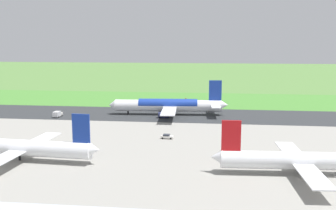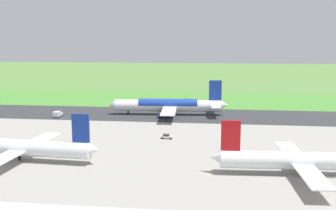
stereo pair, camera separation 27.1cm
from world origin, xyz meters
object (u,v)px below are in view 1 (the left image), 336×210
(no_stopping_sign, at_px, (186,100))
(airliner_main, at_px, (169,105))
(traffic_cone_orange, at_px, (172,102))
(service_truck_baggage, at_px, (58,114))
(airliner_parked_near, at_px, (303,160))
(service_car_followme, at_px, (167,136))
(airliner_parked_mid, at_px, (20,147))

(no_stopping_sign, bearing_deg, airliner_main, 81.68)
(airliner_main, xyz_separation_m, no_stopping_sign, (-5.13, -35.08, -2.83))
(no_stopping_sign, distance_m, traffic_cone_orange, 8.01)
(no_stopping_sign, height_order, traffic_cone_orange, no_stopping_sign)
(service_truck_baggage, distance_m, traffic_cone_orange, 65.43)
(airliner_parked_near, relative_size, traffic_cone_orange, 85.46)
(airliner_parked_near, distance_m, service_car_followme, 49.99)
(airliner_main, bearing_deg, airliner_parked_near, 119.52)
(airliner_parked_mid, distance_m, service_truck_baggage, 62.95)
(no_stopping_sign, bearing_deg, airliner_parked_near, 108.78)
(airliner_parked_near, bearing_deg, no_stopping_sign, -71.22)
(service_car_followme, height_order, traffic_cone_orange, service_car_followme)
(airliner_main, bearing_deg, airliner_parked_mid, 65.12)
(airliner_parked_near, height_order, service_truck_baggage, airliner_parked_near)
(airliner_parked_near, bearing_deg, airliner_parked_mid, -2.17)
(service_car_followme, bearing_deg, airliner_parked_mid, 37.39)
(airliner_main, distance_m, airliner_parked_near, 86.70)
(airliner_parked_mid, distance_m, traffic_cone_orange, 112.95)
(airliner_parked_mid, bearing_deg, service_car_followme, -142.61)
(airliner_parked_near, distance_m, no_stopping_sign, 116.76)
(no_stopping_sign, bearing_deg, traffic_cone_orange, -6.78)
(service_car_followme, xyz_separation_m, traffic_cone_orange, (7.12, -79.49, -0.57))
(airliner_main, xyz_separation_m, service_car_followme, (-4.40, 43.47, -3.51))
(airliner_main, relative_size, service_car_followme, 12.52)
(airliner_main, bearing_deg, traffic_cone_orange, -85.67)
(service_car_followme, bearing_deg, service_truck_baggage, -31.60)
(airliner_parked_near, relative_size, airliner_parked_mid, 0.98)
(airliner_parked_near, height_order, service_car_followme, airliner_parked_near)
(airliner_main, relative_size, airliner_parked_mid, 1.13)
(airliner_main, relative_size, airliner_parked_near, 1.15)
(traffic_cone_orange, bearing_deg, airliner_main, 94.33)
(service_car_followme, distance_m, traffic_cone_orange, 79.81)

